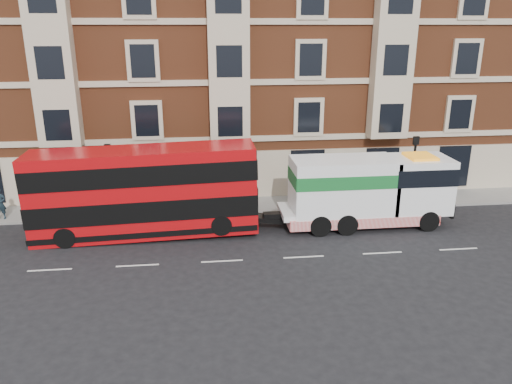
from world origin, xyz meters
TOP-DOWN VIEW (x-y plane):
  - ground at (0.00, 0.00)m, footprint 120.00×120.00m
  - sidewalk at (0.00, 7.50)m, footprint 90.00×3.00m
  - victorian_terrace at (0.50, 15.00)m, footprint 45.00×12.00m
  - lamp_post_west at (-6.00, 6.20)m, footprint 0.35×0.15m
  - lamp_post_east at (12.00, 6.20)m, footprint 0.35×0.15m
  - double_decker_bus at (-3.87, 3.67)m, footprint 11.76×2.70m
  - tow_truck at (8.19, 3.67)m, footprint 9.42×2.78m
  - pedestrian at (-12.40, 6.65)m, footprint 0.70×0.48m

SIDE VIEW (x-z plane):
  - ground at x=0.00m, z-range 0.00..0.00m
  - sidewalk at x=0.00m, z-range 0.00..0.15m
  - pedestrian at x=-12.40m, z-range 0.15..2.00m
  - tow_truck at x=8.19m, z-range 0.12..4.04m
  - double_decker_bus at x=-3.87m, z-range 0.14..4.90m
  - lamp_post_west at x=-6.00m, z-range 0.50..4.85m
  - lamp_post_east at x=12.00m, z-range 0.50..4.85m
  - victorian_terrace at x=0.50m, z-range -0.13..20.27m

